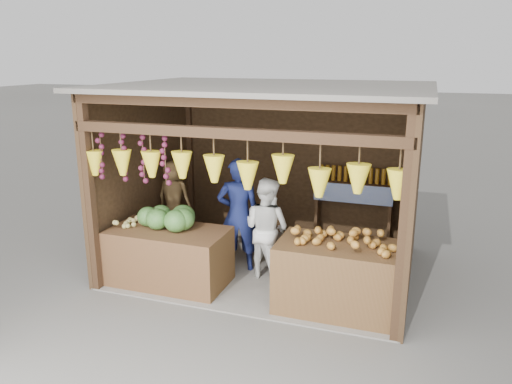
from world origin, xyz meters
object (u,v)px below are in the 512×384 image
counter_left (169,257)px  man_standing (239,215)px  counter_right (337,277)px  woman_standing (267,228)px  vendor_seated (174,197)px

counter_left → man_standing: 1.13m
counter_right → woman_standing: bearing=150.4°
counter_right → counter_left: bearing=180.0°
woman_standing → vendor_seated: size_ratio=1.22×
woman_standing → vendor_seated: 1.79m
counter_right → woman_standing: 1.30m
counter_right → woman_standing: woman_standing is taller
man_standing → counter_left: bearing=25.4°
counter_left → woman_standing: 1.39m
man_standing → vendor_seated: (-1.25, 0.41, 0.04)m
vendor_seated → woman_standing: bearing=167.6°
man_standing → woman_standing: size_ratio=1.15×
counter_left → man_standing: size_ratio=0.95×
counter_left → vendor_seated: 1.34m
counter_left → woman_standing: size_ratio=1.09×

